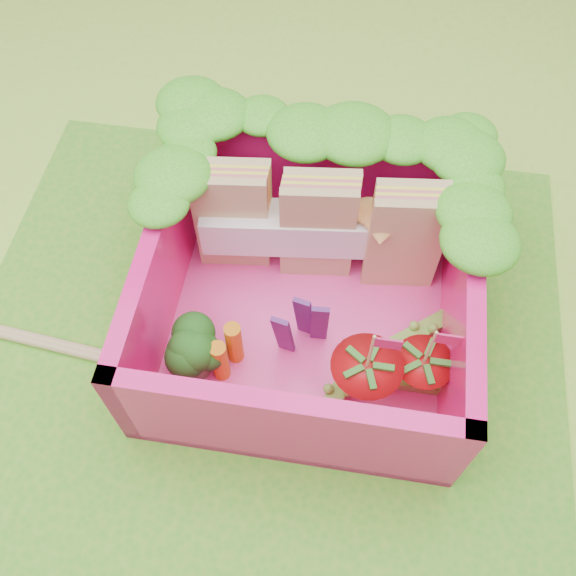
# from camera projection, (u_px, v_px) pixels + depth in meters

# --- Properties ---
(ground) EXTENTS (14.00, 14.00, 0.00)m
(ground) POSITION_uv_depth(u_px,v_px,m) (259.00, 369.00, 2.78)
(ground) COLOR #9BDB3E
(ground) RESTS_ON ground
(placemat) EXTENTS (2.60, 2.60, 0.03)m
(placemat) POSITION_uv_depth(u_px,v_px,m) (259.00, 367.00, 2.77)
(placemat) COLOR #4DAD27
(placemat) RESTS_ON ground
(bento_floor) EXTENTS (1.30, 1.30, 0.05)m
(bento_floor) POSITION_uv_depth(u_px,v_px,m) (308.00, 317.00, 2.85)
(bento_floor) COLOR #FC409D
(bento_floor) RESTS_ON placemat
(bento_box) EXTENTS (1.30, 1.30, 0.55)m
(bento_box) POSITION_uv_depth(u_px,v_px,m) (309.00, 288.00, 2.64)
(bento_box) COLOR #FF157B
(bento_box) RESTS_ON placemat
(lettuce_ruffle) EXTENTS (1.43, 0.83, 0.11)m
(lettuce_ruffle) POSITION_uv_depth(u_px,v_px,m) (327.00, 148.00, 2.60)
(lettuce_ruffle) COLOR #409B1C
(lettuce_ruffle) RESTS_ON bento_box
(sandwich_stack) EXTENTS (1.07, 0.28, 0.56)m
(sandwich_stack) POSITION_uv_depth(u_px,v_px,m) (320.00, 226.00, 2.75)
(sandwich_stack) COLOR tan
(sandwich_stack) RESTS_ON bento_floor
(broccoli) EXTENTS (0.33, 0.33, 0.24)m
(broccoli) POSITION_uv_depth(u_px,v_px,m) (192.00, 351.00, 2.55)
(broccoli) COLOR #5C9649
(broccoli) RESTS_ON bento_floor
(carrot_sticks) EXTENTS (0.11, 0.16, 0.25)m
(carrot_sticks) POSITION_uv_depth(u_px,v_px,m) (227.00, 352.00, 2.60)
(carrot_sticks) COLOR orange
(carrot_sticks) RESTS_ON bento_floor
(purple_wedges) EXTENTS (0.21, 0.13, 0.38)m
(purple_wedges) POSITION_uv_depth(u_px,v_px,m) (302.00, 325.00, 2.59)
(purple_wedges) COLOR #551B5F
(purple_wedges) RESTS_ON bento_floor
(strawberry_left) EXTENTS (0.28, 0.28, 0.52)m
(strawberry_left) POSITION_uv_depth(u_px,v_px,m) (364.00, 380.00, 2.51)
(strawberry_left) COLOR red
(strawberry_left) RESTS_ON bento_floor
(strawberry_right) EXTENTS (0.24, 0.24, 0.48)m
(strawberry_right) POSITION_uv_depth(u_px,v_px,m) (419.00, 373.00, 2.55)
(strawberry_right) COLOR red
(strawberry_right) RESTS_ON bento_floor
(snap_peas) EXTENTS (0.59, 0.63, 0.05)m
(snap_peas) POSITION_uv_depth(u_px,v_px,m) (394.00, 368.00, 2.67)
(snap_peas) COLOR #6FB93A
(snap_peas) RESTS_ON bento_floor
(chopsticks) EXTENTS (2.20, 0.26, 0.04)m
(chopsticks) POSITION_uv_depth(u_px,v_px,m) (26.00, 338.00, 2.81)
(chopsticks) COLOR tan
(chopsticks) RESTS_ON placemat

